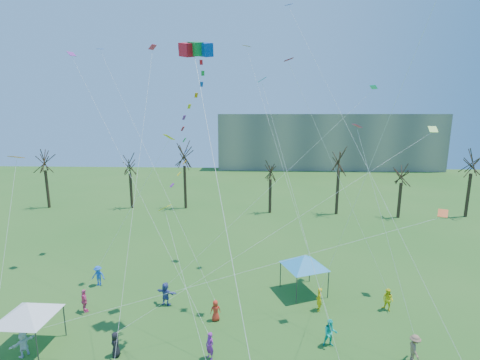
{
  "coord_description": "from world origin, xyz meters",
  "views": [
    {
      "loc": [
        1.9,
        -13.66,
        14.61
      ],
      "look_at": [
        1.05,
        5.0,
        11.0
      ],
      "focal_mm": 25.0,
      "sensor_mm": 36.0,
      "label": 1
    }
  ],
  "objects_px": {
    "canopy_tent_white": "(28,310)",
    "canopy_tent_blue": "(304,261)",
    "distant_building": "(327,141)",
    "big_box_kite": "(193,126)"
  },
  "relations": [
    {
      "from": "canopy_tent_white",
      "to": "canopy_tent_blue",
      "type": "xyz_separation_m",
      "value": [
        18.22,
        7.79,
        0.09
      ]
    },
    {
      "from": "distant_building",
      "to": "big_box_kite",
      "type": "bearing_deg",
      "value": -107.72
    },
    {
      "from": "big_box_kite",
      "to": "canopy_tent_white",
      "type": "bearing_deg",
      "value": -166.47
    },
    {
      "from": "distant_building",
      "to": "canopy_tent_blue",
      "type": "bearing_deg",
      "value": -102.92
    },
    {
      "from": "distant_building",
      "to": "canopy_tent_white",
      "type": "relative_size",
      "value": 13.97
    },
    {
      "from": "canopy_tent_white",
      "to": "distant_building",
      "type": "bearing_deg",
      "value": 66.17
    },
    {
      "from": "canopy_tent_white",
      "to": "canopy_tent_blue",
      "type": "distance_m",
      "value": 19.82
    },
    {
      "from": "canopy_tent_white",
      "to": "canopy_tent_blue",
      "type": "height_order",
      "value": "canopy_tent_blue"
    },
    {
      "from": "distant_building",
      "to": "canopy_tent_blue",
      "type": "height_order",
      "value": "distant_building"
    },
    {
      "from": "canopy_tent_white",
      "to": "big_box_kite",
      "type": "bearing_deg",
      "value": 13.53
    }
  ]
}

